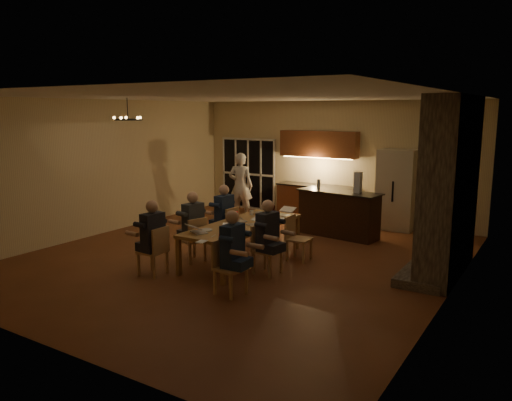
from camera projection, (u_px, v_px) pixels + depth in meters
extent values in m
plane|color=brown|center=(241.00, 258.00, 10.09)|extent=(9.00, 9.00, 0.00)
cube|color=beige|center=(333.00, 160.00, 13.58)|extent=(8.00, 0.04, 3.20)
cube|color=beige|center=(101.00, 167.00, 11.91)|extent=(0.04, 9.00, 3.20)
cube|color=beige|center=(456.00, 198.00, 7.71)|extent=(0.04, 9.00, 3.20)
cube|color=white|center=(240.00, 96.00, 9.52)|extent=(8.00, 9.00, 0.04)
cube|color=black|center=(249.00, 174.00, 15.05)|extent=(1.86, 0.08, 2.10)
cube|color=#766B5C|center=(450.00, 187.00, 8.88)|extent=(0.58, 2.50, 3.20)
cube|color=beige|center=(397.00, 190.00, 12.39)|extent=(0.90, 0.68, 2.00)
cube|color=#A68442|center=(243.00, 242.00, 9.84)|extent=(1.10, 2.85, 0.75)
cube|color=black|center=(339.00, 214.00, 11.75)|extent=(2.05, 0.93, 1.08)
imported|color=silver|center=(241.00, 186.00, 13.59)|extent=(0.76, 0.61, 1.82)
torus|color=black|center=(128.00, 120.00, 10.46)|extent=(0.60, 0.60, 0.03)
cylinder|color=white|center=(229.00, 226.00, 9.35)|extent=(0.09, 0.09, 0.10)
cylinder|color=white|center=(261.00, 216.00, 10.22)|extent=(0.08, 0.08, 0.10)
cylinder|color=white|center=(252.00, 213.00, 10.60)|extent=(0.09, 0.09, 0.10)
cylinder|color=red|center=(221.00, 238.00, 8.47)|extent=(0.09, 0.09, 0.12)
cylinder|color=red|center=(236.00, 214.00, 10.36)|extent=(0.10, 0.10, 0.12)
cylinder|color=#B2B2B7|center=(224.00, 228.00, 9.14)|extent=(0.07, 0.07, 0.12)
cylinder|color=#3F0F0C|center=(273.00, 208.00, 11.03)|extent=(0.07, 0.07, 0.12)
cylinder|color=#B2B2B7|center=(266.00, 220.00, 9.85)|extent=(0.07, 0.07, 0.12)
cylinder|color=white|center=(241.00, 232.00, 9.10)|extent=(0.22, 0.22, 0.02)
cylinder|color=white|center=(206.00, 230.00, 9.23)|extent=(0.24, 0.24, 0.02)
cylinder|color=white|center=(281.00, 219.00, 10.16)|extent=(0.26, 0.26, 0.02)
cube|color=white|center=(202.00, 242.00, 8.42)|extent=(0.17, 0.22, 0.01)
cylinder|color=#99999E|center=(319.00, 184.00, 11.96)|extent=(0.08, 0.08, 0.24)
cube|color=silver|center=(358.00, 183.00, 11.37)|extent=(0.16, 0.16, 0.48)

